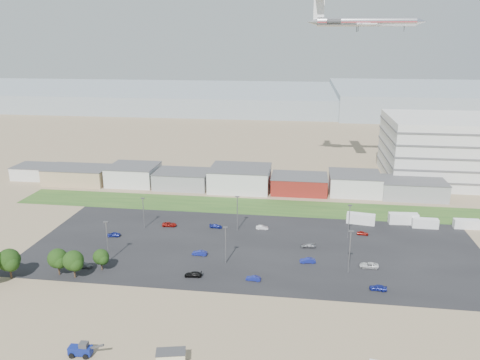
% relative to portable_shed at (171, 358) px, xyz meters
% --- Properties ---
extents(ground, '(700.00, 700.00, 0.00)m').
position_rel_portable_shed_xyz_m(ground, '(4.00, 29.50, -1.28)').
color(ground, '#8A7158').
rests_on(ground, ground).
extents(parking_lot, '(120.00, 50.00, 0.01)m').
position_rel_portable_shed_xyz_m(parking_lot, '(9.00, 49.50, -1.27)').
color(parking_lot, black).
rests_on(parking_lot, ground).
extents(grass_strip, '(160.00, 16.00, 0.02)m').
position_rel_portable_shed_xyz_m(grass_strip, '(4.00, 81.50, -1.27)').
color(grass_strip, '#254F1D').
rests_on(grass_strip, ground).
extents(hills_backdrop, '(700.00, 200.00, 9.00)m').
position_rel_portable_shed_xyz_m(hills_backdrop, '(44.00, 344.50, 3.22)').
color(hills_backdrop, gray).
rests_on(hills_backdrop, ground).
extents(building_row, '(170.00, 20.00, 8.00)m').
position_rel_portable_shed_xyz_m(building_row, '(-13.00, 100.50, 2.72)').
color(building_row, silver).
rests_on(building_row, ground).
extents(portable_shed, '(5.51, 3.67, 2.55)m').
position_rel_portable_shed_xyz_m(portable_shed, '(0.00, 0.00, 0.00)').
color(portable_shed, beige).
rests_on(portable_shed, ground).
extents(telehandler, '(6.58, 2.41, 2.71)m').
position_rel_portable_shed_xyz_m(telehandler, '(-16.46, -0.02, 0.08)').
color(telehandler, navy).
rests_on(telehandler, ground).
extents(box_trailer_a, '(8.67, 4.01, 3.13)m').
position_rel_portable_shed_xyz_m(box_trailer_a, '(39.18, 70.74, 0.29)').
color(box_trailer_a, silver).
rests_on(box_trailer_a, ground).
extents(box_trailer_b, '(8.79, 3.25, 3.24)m').
position_rel_portable_shed_xyz_m(box_trailer_b, '(51.96, 72.48, 0.34)').
color(box_trailer_b, silver).
rests_on(box_trailer_b, ground).
extents(box_trailer_c, '(7.47, 2.39, 2.79)m').
position_rel_portable_shed_xyz_m(box_trailer_c, '(57.77, 70.09, 0.12)').
color(box_trailer_c, silver).
rests_on(box_trailer_c, ground).
extents(box_trailer_d, '(7.36, 2.44, 2.74)m').
position_rel_portable_shed_xyz_m(box_trailer_d, '(69.83, 71.25, 0.09)').
color(box_trailer_d, silver).
rests_on(box_trailer_d, ground).
extents(tree_left, '(5.57, 5.57, 8.36)m').
position_rel_portable_shed_xyz_m(tree_left, '(-45.51, 24.21, 2.90)').
color(tree_left, black).
rests_on(tree_left, ground).
extents(tree_mid, '(4.98, 4.98, 7.47)m').
position_rel_portable_shed_xyz_m(tree_mid, '(-35.30, 27.49, 2.46)').
color(tree_mid, black).
rests_on(tree_mid, ground).
extents(tree_right, '(5.12, 5.12, 7.68)m').
position_rel_portable_shed_xyz_m(tree_right, '(-30.95, 26.66, 2.57)').
color(tree_right, black).
rests_on(tree_right, ground).
extents(tree_near, '(4.07, 4.07, 6.10)m').
position_rel_portable_shed_xyz_m(tree_near, '(-26.26, 31.18, 1.77)').
color(tree_near, black).
rests_on(tree_near, ground).
extents(lightpole_front_l, '(1.25, 0.52, 10.64)m').
position_rel_portable_shed_xyz_m(lightpole_front_l, '(-26.57, 36.10, 4.04)').
color(lightpole_front_l, slate).
rests_on(lightpole_front_l, ground).
extents(lightpole_front_m, '(1.15, 0.48, 9.75)m').
position_rel_portable_shed_xyz_m(lightpole_front_m, '(2.91, 38.93, 3.60)').
color(lightpole_front_m, slate).
rests_on(lightpole_front_m, ground).
extents(lightpole_front_r, '(1.27, 0.53, 10.82)m').
position_rel_portable_shed_xyz_m(lightpole_front_r, '(32.89, 38.22, 4.13)').
color(lightpole_front_r, slate).
rests_on(lightpole_front_r, ground).
extents(lightpole_back_l, '(1.11, 0.46, 9.45)m').
position_rel_portable_shed_xyz_m(lightpole_back_l, '(-24.87, 58.15, 3.45)').
color(lightpole_back_l, slate).
rests_on(lightpole_back_l, ground).
extents(lightpole_back_m, '(1.23, 0.51, 10.49)m').
position_rel_portable_shed_xyz_m(lightpole_back_m, '(2.72, 60.39, 3.97)').
color(lightpole_back_m, slate).
rests_on(lightpole_back_m, ground).
extents(lightpole_back_r, '(1.16, 0.48, 9.83)m').
position_rel_portable_shed_xyz_m(lightpole_back_r, '(34.49, 59.17, 3.64)').
color(lightpole_back_r, slate).
rests_on(lightpole_back_r, ground).
extents(airliner, '(45.35, 31.93, 13.03)m').
position_rel_portable_shed_xyz_m(airliner, '(42.24, 122.19, 59.01)').
color(airliner, silver).
extents(parked_car_0, '(4.61, 2.23, 1.26)m').
position_rel_portable_shed_xyz_m(parked_car_0, '(38.09, 41.41, -0.64)').
color(parked_car_0, silver).
rests_on(parked_car_0, ground).
extents(parked_car_1, '(4.07, 1.86, 1.29)m').
position_rel_portable_shed_xyz_m(parked_car_1, '(23.22, 41.91, -0.63)').
color(parked_car_1, navy).
rests_on(parked_car_1, ground).
extents(parked_car_2, '(3.95, 1.90, 1.30)m').
position_rel_portable_shed_xyz_m(parked_car_2, '(38.81, 30.52, -0.63)').
color(parked_car_2, navy).
rests_on(parked_car_2, ground).
extents(parked_car_3, '(4.24, 2.00, 1.19)m').
position_rel_portable_shed_xyz_m(parked_car_3, '(-3.51, 30.93, -0.68)').
color(parked_car_3, black).
rests_on(parked_car_3, ground).
extents(parked_car_4, '(4.00, 1.57, 1.30)m').
position_rel_portable_shed_xyz_m(parked_car_4, '(-4.55, 42.40, -0.63)').
color(parked_car_4, navy).
rests_on(parked_car_4, ground).
extents(parked_car_5, '(3.98, 1.98, 1.30)m').
position_rel_portable_shed_xyz_m(parked_car_5, '(-31.51, 50.83, -0.62)').
color(parked_car_5, navy).
rests_on(parked_car_5, ground).
extents(parked_car_6, '(3.84, 1.70, 1.10)m').
position_rel_portable_shed_xyz_m(parked_car_6, '(-3.84, 61.27, -0.73)').
color(parked_car_6, navy).
rests_on(parked_car_6, ground).
extents(parked_car_8, '(3.38, 1.60, 1.12)m').
position_rel_portable_shed_xyz_m(parked_car_8, '(38.81, 61.85, -0.72)').
color(parked_car_8, maroon).
rests_on(parked_car_8, ground).
extents(parked_car_9, '(4.52, 2.38, 1.21)m').
position_rel_portable_shed_xyz_m(parked_car_9, '(-17.90, 60.52, -0.67)').
color(parked_car_9, maroon).
rests_on(parked_car_9, ground).
extents(parked_car_10, '(4.15, 1.86, 1.18)m').
position_rel_portable_shed_xyz_m(parked_car_10, '(-31.10, 31.87, -0.68)').
color(parked_car_10, '#595B5E').
rests_on(parked_car_10, ground).
extents(parked_car_11, '(3.63, 1.40, 1.18)m').
position_rel_portable_shed_xyz_m(parked_car_11, '(9.90, 62.00, -0.69)').
color(parked_car_11, silver).
rests_on(parked_car_11, ground).
extents(parked_car_12, '(4.04, 1.94, 1.13)m').
position_rel_portable_shed_xyz_m(parked_car_12, '(23.35, 51.04, -0.71)').
color(parked_car_12, '#A5A5AA').
rests_on(parked_car_12, ground).
extents(parked_car_13, '(3.55, 1.49, 1.14)m').
position_rel_portable_shed_xyz_m(parked_car_13, '(10.75, 31.05, -0.70)').
color(parked_car_13, navy).
rests_on(parked_car_13, ground).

